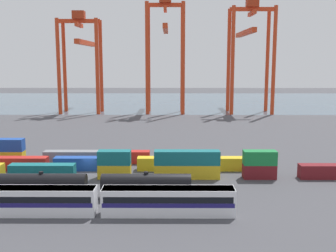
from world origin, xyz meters
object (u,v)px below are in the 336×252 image
(freight_tank_row, at_px, (42,186))
(shipping_container_12, at_px, (85,164))
(shipping_container_21, at_px, (198,157))
(gantry_crane_central, at_px, (165,42))
(shipping_container_19, at_px, (73,157))
(shipping_container_3, at_px, (115,171))
(gantry_crane_west, at_px, (82,52))
(gantry_crane_east, at_px, (249,44))
(passenger_train, at_px, (30,200))
(shipping_container_9, at_px, (332,171))

(freight_tank_row, xyz_separation_m, shipping_container_12, (3.34, 17.03, -0.74))
(shipping_container_21, bearing_deg, gantry_crane_central, 95.18)
(shipping_container_19, relative_size, gantry_crane_central, 0.25)
(shipping_container_3, xyz_separation_m, gantry_crane_west, (-26.71, 100.38, 23.92))
(shipping_container_19, height_order, gantry_crane_east, gantry_crane_east)
(shipping_container_21, xyz_separation_m, gantry_crane_west, (-43.04, 89.02, 23.92))
(passenger_train, xyz_separation_m, shipping_container_9, (49.85, 18.36, -0.84))
(shipping_container_9, distance_m, shipping_container_12, 47.32)
(passenger_train, bearing_deg, freight_tank_row, 93.86)
(shipping_container_21, relative_size, gantry_crane_central, 0.13)
(freight_tank_row, distance_m, shipping_container_21, 34.80)
(passenger_train, height_order, shipping_container_19, passenger_train)
(passenger_train, xyz_separation_m, shipping_container_3, (9.56, 18.36, -0.84))
(shipping_container_3, xyz_separation_m, shipping_container_21, (16.33, 11.36, 0.00))
(shipping_container_9, xyz_separation_m, gantry_crane_west, (-67.00, 100.38, 23.92))
(shipping_container_12, relative_size, shipping_container_19, 1.00)
(passenger_train, xyz_separation_m, shipping_container_19, (-0.90, 29.72, -0.84))
(gantry_crane_east, bearing_deg, shipping_container_3, -113.30)
(shipping_container_19, bearing_deg, gantry_crane_east, 58.92)
(shipping_container_3, height_order, shipping_container_19, same)
(gantry_crane_central, bearing_deg, shipping_container_3, -94.75)
(freight_tank_row, height_order, gantry_crane_west, gantry_crane_west)
(passenger_train, relative_size, shipping_container_12, 4.79)
(shipping_container_3, bearing_deg, freight_tank_row, -131.48)
(freight_tank_row, height_order, shipping_container_12, freight_tank_row)
(shipping_container_9, height_order, gantry_crane_central, gantry_crane_central)
(freight_tank_row, bearing_deg, shipping_container_3, 48.52)
(shipping_container_3, bearing_deg, shipping_container_12, 139.64)
(shipping_container_12, height_order, gantry_crane_east, gantry_crane_east)
(passenger_train, height_order, shipping_container_12, passenger_train)
(shipping_container_12, bearing_deg, shipping_container_19, 123.57)
(shipping_container_3, distance_m, shipping_container_21, 19.89)
(shipping_container_9, bearing_deg, shipping_container_12, 173.11)
(shipping_container_21, height_order, gantry_crane_central, gantry_crane_central)
(freight_tank_row, bearing_deg, shipping_container_9, 12.70)
(freight_tank_row, height_order, shipping_container_21, freight_tank_row)
(shipping_container_9, relative_size, gantry_crane_east, 0.26)
(shipping_container_19, xyz_separation_m, shipping_container_21, (26.79, 0.00, 0.00))
(freight_tank_row, relative_size, shipping_container_12, 3.91)
(passenger_train, xyz_separation_m, gantry_crane_west, (-17.15, 118.74, 23.08))
(shipping_container_3, height_order, shipping_container_21, same)
(passenger_train, bearing_deg, shipping_container_9, 20.22)
(passenger_train, height_order, shipping_container_21, passenger_train)
(gantry_crane_east, bearing_deg, gantry_crane_west, -179.85)
(passenger_train, height_order, gantry_crane_central, gantry_crane_central)
(shipping_container_3, relative_size, gantry_crane_west, 0.15)
(shipping_container_9, bearing_deg, shipping_container_19, 167.38)
(passenger_train, distance_m, freight_tank_row, 7.03)
(freight_tank_row, bearing_deg, gantry_crane_east, 64.51)
(passenger_train, bearing_deg, shipping_container_12, 83.19)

